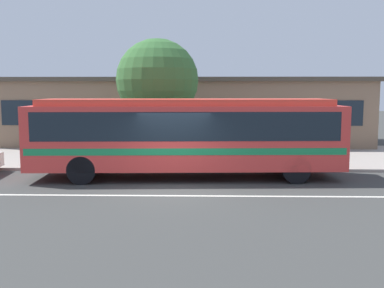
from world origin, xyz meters
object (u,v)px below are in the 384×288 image
Objects in this scene: transit_bus at (186,132)px; pedestrian_walking_along_curb at (272,141)px; pedestrian_standing_by_tree at (271,144)px; street_tree_near_stop at (157,80)px; pedestrian_waiting_near_sign at (284,145)px.

transit_bus is 4.79m from pedestrian_walking_along_curb.
pedestrian_standing_by_tree is 0.30× the size of street_tree_near_stop.
pedestrian_waiting_near_sign is 0.97× the size of pedestrian_standing_by_tree.
pedestrian_waiting_near_sign is 1.17m from pedestrian_walking_along_curb.
pedestrian_standing_by_tree is 5.97m from street_tree_near_stop.
pedestrian_waiting_near_sign is (3.96, 1.90, -0.68)m from transit_bus.
pedestrian_standing_by_tree is (-0.52, -0.02, 0.03)m from pedestrian_waiting_near_sign.
street_tree_near_stop is (-5.42, 2.11, 2.70)m from pedestrian_waiting_near_sign.
street_tree_near_stop is at bearing 156.57° from pedestrian_standing_by_tree.
pedestrian_walking_along_curb is 0.99× the size of pedestrian_standing_by_tree.
pedestrian_standing_by_tree is at bearing -100.86° from pedestrian_walking_along_curb.
pedestrian_walking_along_curb is 0.29× the size of street_tree_near_stop.
street_tree_near_stop is (-5.12, 0.98, 2.67)m from pedestrian_walking_along_curb.
transit_bus is 7.10× the size of pedestrian_standing_by_tree.
pedestrian_walking_along_curb is at bearing 39.62° from transit_bus.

